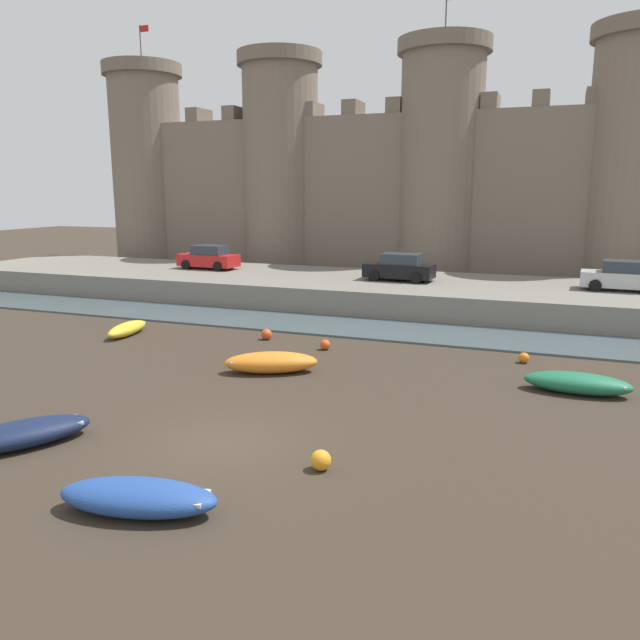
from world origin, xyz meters
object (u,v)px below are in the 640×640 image
(car_quay_east, at_px, (400,268))
(rowboat_foreground_left, at_px, (138,496))
(mooring_buoy_near_shore, at_px, (321,460))
(car_quay_centre_east, at_px, (623,276))
(rowboat_foreground_right, at_px, (127,329))
(mooring_buoy_off_centre, at_px, (267,334))
(mooring_buoy_near_channel, at_px, (524,358))
(rowboat_near_channel_left, at_px, (21,434))
(car_quay_west, at_px, (209,258))
(rowboat_midflat_centre, at_px, (577,383))
(rowboat_midflat_right, at_px, (271,362))
(mooring_buoy_mid_mud, at_px, (325,345))

(car_quay_east, bearing_deg, rowboat_foreground_left, -88.63)
(mooring_buoy_near_shore, bearing_deg, car_quay_centre_east, 69.93)
(rowboat_foreground_right, height_order, mooring_buoy_off_centre, rowboat_foreground_right)
(mooring_buoy_off_centre, xyz_separation_m, mooring_buoy_near_channel, (11.31, 0.03, -0.04))
(car_quay_east, bearing_deg, rowboat_near_channel_left, -100.47)
(car_quay_west, bearing_deg, rowboat_near_channel_left, -70.28)
(rowboat_midflat_centre, relative_size, car_quay_west, 0.84)
(rowboat_midflat_centre, distance_m, mooring_buoy_near_channel, 3.81)
(mooring_buoy_near_channel, bearing_deg, mooring_buoy_off_centre, -179.84)
(rowboat_foreground_right, distance_m, car_quay_east, 16.20)
(mooring_buoy_near_channel, distance_m, car_quay_centre_east, 12.37)
(rowboat_midflat_right, relative_size, mooring_buoy_mid_mud, 8.31)
(rowboat_foreground_left, distance_m, rowboat_near_channel_left, 5.44)
(rowboat_midflat_centre, xyz_separation_m, mooring_buoy_near_shore, (-6.07, -8.62, -0.11))
(mooring_buoy_near_shore, bearing_deg, mooring_buoy_near_channel, 70.70)
(mooring_buoy_off_centre, bearing_deg, rowboat_midflat_right, -62.79)
(rowboat_foreground_left, height_order, car_quay_east, car_quay_east)
(car_quay_centre_east, bearing_deg, rowboat_midflat_centre, -99.50)
(rowboat_foreground_right, relative_size, car_quay_west, 0.72)
(rowboat_foreground_right, distance_m, mooring_buoy_off_centre, 6.75)
(mooring_buoy_off_centre, xyz_separation_m, car_quay_centre_east, (15.66, 11.43, 1.98))
(rowboat_midflat_right, distance_m, car_quay_centre_east, 20.97)
(car_quay_west, bearing_deg, car_quay_centre_east, -0.90)
(rowboat_near_channel_left, distance_m, car_quay_west, 26.87)
(mooring_buoy_mid_mud, bearing_deg, rowboat_midflat_right, -100.57)
(rowboat_near_channel_left, height_order, car_quay_west, car_quay_west)
(rowboat_foreground_right, bearing_deg, rowboat_midflat_centre, -5.02)
(car_quay_centre_east, bearing_deg, mooring_buoy_off_centre, -143.87)
(rowboat_midflat_centre, height_order, car_quay_centre_east, car_quay_centre_east)
(rowboat_near_channel_left, relative_size, car_quay_east, 0.90)
(rowboat_foreground_left, bearing_deg, mooring_buoy_near_channel, 65.05)
(rowboat_midflat_centre, height_order, car_quay_west, car_quay_west)
(rowboat_foreground_left, relative_size, mooring_buoy_mid_mud, 8.25)
(mooring_buoy_near_channel, distance_m, car_quay_west, 24.40)
(rowboat_foreground_left, distance_m, car_quay_east, 26.23)
(car_quay_east, bearing_deg, mooring_buoy_near_shore, -81.18)
(rowboat_foreground_right, height_order, mooring_buoy_mid_mud, rowboat_foreground_right)
(rowboat_midflat_centre, relative_size, rowboat_near_channel_left, 0.93)
(rowboat_midflat_centre, bearing_deg, car_quay_east, 124.06)
(mooring_buoy_near_shore, bearing_deg, car_quay_east, 98.82)
(rowboat_midflat_right, bearing_deg, car_quay_centre_east, 50.74)
(car_quay_east, bearing_deg, rowboat_midflat_right, -94.21)
(rowboat_foreground_left, height_order, car_quay_west, car_quay_west)
(rowboat_midflat_centre, xyz_separation_m, car_quay_west, (-23.15, 15.11, 1.85))
(rowboat_midflat_right, xyz_separation_m, car_quay_east, (1.15, 15.67, 1.81))
(mooring_buoy_mid_mud, height_order, mooring_buoy_near_channel, mooring_buoy_mid_mud)
(rowboat_midflat_right, relative_size, car_quay_east, 0.89)
(rowboat_foreground_right, distance_m, car_quay_centre_east, 25.81)
(rowboat_midflat_centre, height_order, rowboat_near_channel_left, rowboat_midflat_centre)
(rowboat_foreground_left, distance_m, rowboat_foreground_right, 17.42)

